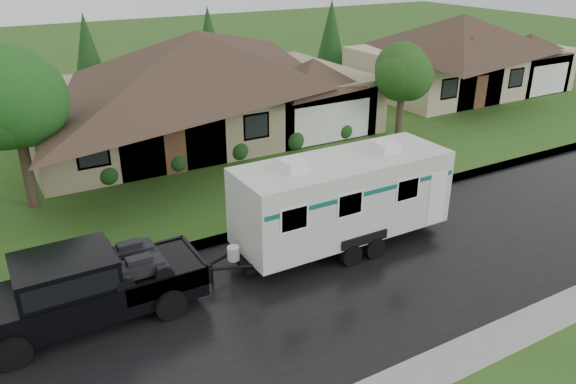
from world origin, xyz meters
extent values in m
plane|color=#2F5219|center=(0.00, 0.00, 0.00)|extent=(140.00, 140.00, 0.00)
cube|color=black|center=(0.00, -2.00, 0.01)|extent=(140.00, 8.00, 0.01)
cube|color=gray|center=(0.00, 2.25, 0.07)|extent=(140.00, 0.50, 0.15)
cube|color=#2F5219|center=(0.00, 15.00, 0.07)|extent=(140.00, 26.00, 0.15)
cube|color=gray|center=(2.00, 14.00, 1.65)|extent=(18.00, 10.00, 3.00)
pyramid|color=#35241D|center=(2.00, 14.00, 5.75)|extent=(19.44, 10.80, 2.60)
cube|color=gray|center=(7.40, 11.00, 1.50)|extent=(5.76, 4.00, 2.70)
cube|color=tan|center=(22.00, 14.50, 1.65)|extent=(14.00, 9.00, 3.00)
pyramid|color=#35241D|center=(22.00, 14.50, 5.45)|extent=(15.12, 9.72, 2.30)
cube|color=tan|center=(26.20, 12.00, 1.50)|extent=(4.48, 4.00, 2.70)
cylinder|color=#382B1E|center=(-7.46, 8.53, 1.52)|extent=(0.42, 0.42, 2.74)
sphere|color=#235E1E|center=(-7.46, 8.53, 4.52)|extent=(3.79, 3.79, 3.79)
cylinder|color=#382B1E|center=(10.92, 7.84, 1.24)|extent=(0.37, 0.37, 2.19)
sphere|color=#27571C|center=(10.92, 7.84, 3.64)|extent=(3.02, 3.02, 3.02)
sphere|color=#143814|center=(-4.30, 9.30, 0.65)|extent=(1.00, 1.00, 1.00)
sphere|color=#143814|center=(-1.15, 9.30, 0.65)|extent=(1.00, 1.00, 1.00)
sphere|color=#143814|center=(2.00, 9.30, 0.65)|extent=(1.00, 1.00, 1.00)
sphere|color=#143814|center=(5.15, 9.30, 0.65)|extent=(1.00, 1.00, 1.00)
sphere|color=#143814|center=(8.30, 9.30, 0.65)|extent=(1.00, 1.00, 1.00)
cube|color=black|center=(-7.17, -0.15, 0.84)|extent=(6.50, 2.17, 0.93)
cube|color=black|center=(-7.60, -0.15, 1.68)|extent=(2.60, 2.04, 0.97)
cube|color=black|center=(-7.60, -0.15, 1.73)|extent=(2.38, 2.08, 0.60)
cube|color=black|center=(-5.11, -0.15, 1.06)|extent=(2.38, 2.06, 0.06)
cylinder|color=black|center=(-9.23, -1.22, 0.45)|extent=(0.91, 0.35, 0.91)
cylinder|color=black|center=(-9.23, 0.91, 0.45)|extent=(0.91, 0.35, 0.91)
cylinder|color=black|center=(-5.11, -1.22, 0.45)|extent=(0.91, 0.35, 0.91)
cylinder|color=black|center=(-5.11, 0.91, 0.45)|extent=(0.91, 0.35, 0.91)
cube|color=silver|center=(1.53, -0.15, 1.92)|extent=(7.58, 2.60, 2.65)
cube|color=black|center=(1.53, -0.15, 0.43)|extent=(8.01, 1.30, 0.15)
cube|color=#0C5A4E|center=(1.53, -0.15, 2.51)|extent=(7.43, 2.62, 0.15)
cube|color=white|center=(-0.42, -0.15, 3.42)|extent=(0.76, 0.87, 0.35)
cube|color=white|center=(3.26, -0.15, 3.42)|extent=(0.76, 0.87, 0.35)
cylinder|color=black|center=(1.04, -1.43, 0.38)|extent=(0.76, 0.26, 0.76)
cylinder|color=black|center=(1.04, 1.12, 0.38)|extent=(0.76, 0.26, 0.76)
cylinder|color=black|center=(2.02, -1.43, 0.38)|extent=(0.76, 0.26, 0.76)
cylinder|color=black|center=(2.02, 1.12, 0.38)|extent=(0.76, 0.26, 0.76)
camera|label=1|loc=(-8.89, -14.37, 9.79)|focal=35.00mm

